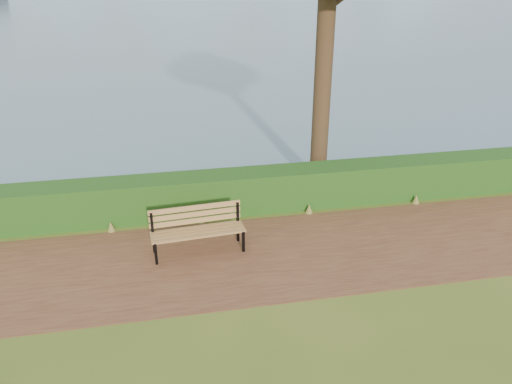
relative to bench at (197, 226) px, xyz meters
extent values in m
plane|color=#445C1A|center=(1.28, -0.83, -0.58)|extent=(140.00, 140.00, 0.00)
cube|color=#532D1C|center=(1.28, -0.53, -0.57)|extent=(40.00, 3.40, 0.01)
cube|color=#194413|center=(1.28, 1.77, -0.08)|extent=(32.00, 0.85, 1.00)
cube|color=black|center=(-0.90, -0.42, -0.33)|extent=(0.06, 0.07, 0.50)
cube|color=black|center=(-0.94, 0.07, -0.10)|extent=(0.06, 0.07, 0.95)
cube|color=black|center=(-0.92, -0.18, -0.11)|extent=(0.10, 0.58, 0.06)
cube|color=black|center=(0.96, -0.27, -0.33)|extent=(0.06, 0.07, 0.50)
cube|color=black|center=(0.92, 0.21, -0.10)|extent=(0.06, 0.07, 0.95)
cube|color=black|center=(0.94, -0.03, -0.11)|extent=(0.10, 0.58, 0.06)
cube|color=#A88241|center=(0.03, -0.31, -0.08)|extent=(2.00, 0.26, 0.04)
cube|color=#A88241|center=(0.01, -0.17, -0.08)|extent=(2.00, 0.26, 0.04)
cube|color=#A88241|center=(0.00, -0.03, -0.08)|extent=(2.00, 0.26, 0.04)
cube|color=#A88241|center=(-0.01, 0.11, -0.08)|extent=(2.00, 0.26, 0.04)
cube|color=#A88241|center=(-0.01, 0.17, 0.06)|extent=(1.99, 0.21, 0.11)
cube|color=#A88241|center=(-0.01, 0.17, 0.21)|extent=(1.99, 0.21, 0.11)
cube|color=#A88241|center=(-0.01, 0.17, 0.37)|extent=(1.99, 0.21, 0.11)
cylinder|color=#382717|center=(3.62, 2.86, 3.55)|extent=(0.46, 0.46, 8.25)
camera|label=1|loc=(-0.58, -9.46, 5.12)|focal=35.00mm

